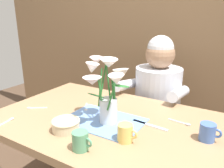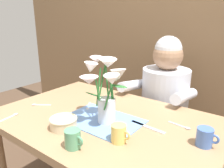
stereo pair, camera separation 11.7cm
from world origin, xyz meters
The scene contains 14 objects.
wood_panel_backdrop centered at (0.00, 1.05, 1.25)m, with size 4.00×0.10×2.50m, color brown.
dining_table centered at (0.00, 0.00, 0.64)m, with size 1.20×0.80×0.74m.
seated_person centered at (0.07, 0.62, 0.56)m, with size 0.45×0.47×1.14m.
striped_placemat centered at (0.01, -0.04, 0.74)m, with size 0.40×0.28×0.01m, color #6B93D1.
flower_vase centered at (0.04, -0.04, 0.93)m, with size 0.26×0.25×0.33m.
ceramic_bowl centered at (-0.09, -0.21, 0.77)m, with size 0.14×0.14×0.06m.
dinner_knife centered at (0.24, 0.04, 0.74)m, with size 0.19×0.02×0.01m, color silver.
coffee_cup centered at (0.50, 0.05, 0.78)m, with size 0.09×0.07×0.08m.
tea_cup centered at (0.20, -0.15, 0.78)m, with size 0.09×0.07×0.08m.
ceramic_mug centered at (0.07, -0.30, 0.78)m, with size 0.09×0.07×0.08m.
spoon_0 centered at (-0.16, 0.05, 0.74)m, with size 0.08×0.11×0.01m.
spoon_1 centered at (0.37, 0.15, 0.74)m, with size 0.12×0.03×0.01m.
spoon_2 centered at (-0.41, -0.30, 0.74)m, with size 0.03×0.12×0.01m.
spoon_3 centered at (-0.43, -0.11, 0.74)m, with size 0.11×0.08×0.01m.
Camera 2 is at (0.69, -0.84, 1.27)m, focal length 35.57 mm.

